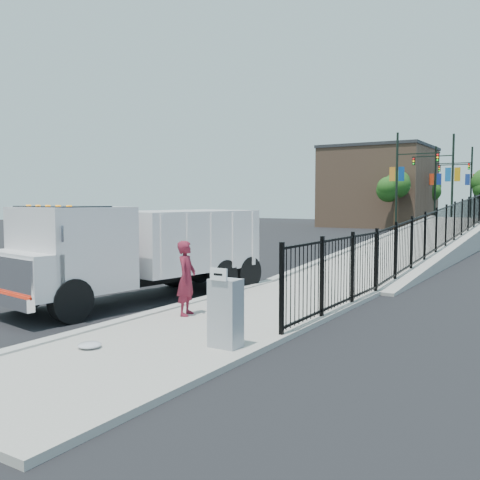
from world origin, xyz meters
The scene contains 17 objects.
ground centered at (0.00, 0.00, 0.00)m, with size 120.00×120.00×0.00m, color black.
sidewalk centered at (1.93, -2.00, 0.06)m, with size 3.55×12.00×0.12m, color #9E998E.
curb centered at (0.00, -2.00, 0.08)m, with size 0.30×12.00×0.16m, color #ADAAA3.
ramp centered at (2.12, 16.00, 0.00)m, with size 3.95×24.00×1.70m, color #9E998E.
iron_fence centered at (3.55, 12.00, 0.90)m, with size 0.10×28.00×1.80m, color black.
truck centered at (-1.83, -0.37, 1.51)m, with size 3.68×8.11×2.68m.
worker centered at (0.84, -1.56, 0.99)m, with size 0.63×0.42×1.73m, color maroon.
utility_cabinet centered at (3.10, -3.33, 0.75)m, with size 0.55×0.40×1.25m, color gray.
arrow_sign centered at (3.10, -3.55, 1.48)m, with size 0.35×0.04×0.22m, color white.
debris centered at (1.05, -4.70, 0.17)m, with size 0.43×0.43×0.11m, color silver.
light_pole_0 centered at (-3.09, 30.70, 4.36)m, with size 3.78×0.22×8.00m.
light_pole_1 centered at (-0.15, 33.79, 4.36)m, with size 3.77×0.22×8.00m.
light_pole_2 centered at (-2.90, 43.45, 4.36)m, with size 3.78×0.22×8.00m.
light_pole_3 centered at (-0.59, 45.82, 4.36)m, with size 3.78×0.22×8.00m.
tree_0 centered at (-5.21, 37.15, 3.93)m, with size 2.43×2.43×5.22m.
tree_2 centered at (-4.69, 47.59, 3.93)m, with size 2.40×2.40×5.20m.
building centered at (-9.00, 44.00, 4.00)m, with size 10.00×10.00×8.00m, color #8C664C.
Camera 1 is at (8.39, -11.32, 2.80)m, focal length 40.00 mm.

